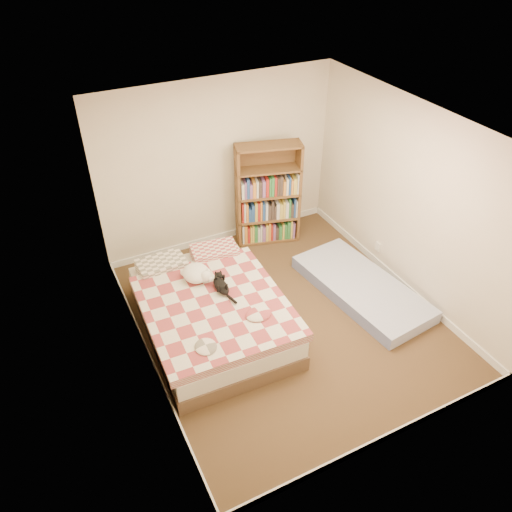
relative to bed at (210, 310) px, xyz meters
name	(u,v)px	position (x,y,z in m)	size (l,w,h in m)	color
room	(288,240)	(0.90, -0.27, 0.93)	(3.51, 4.01, 2.51)	#422C1C
bed	(210,310)	(0.00, 0.00, 0.00)	(1.67, 2.24, 0.58)	brown
bookshelf	(267,206)	(1.52, 1.43, 0.30)	(1.02, 0.56, 1.57)	brown
floor_mattress	(361,288)	(2.05, -0.32, -0.18)	(0.88, 1.95, 0.18)	#7381C1
black_cat	(220,285)	(0.16, 0.03, 0.31)	(0.24, 0.56, 0.13)	black
white_dog	(197,273)	(-0.02, 0.32, 0.35)	(0.41, 0.44, 0.18)	white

